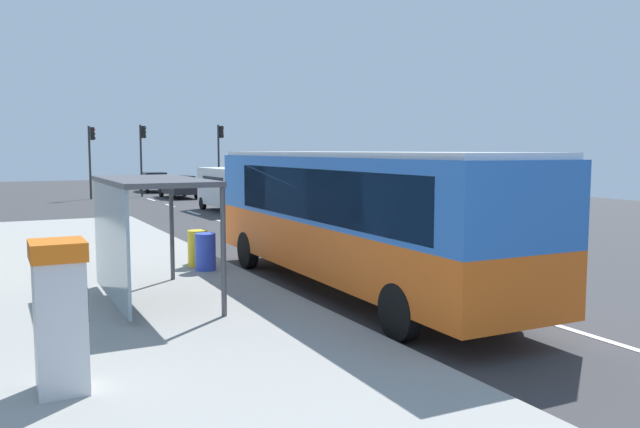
{
  "coord_description": "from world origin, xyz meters",
  "views": [
    {
      "loc": [
        -8.97,
        -13.48,
        3.25
      ],
      "look_at": [
        -1.0,
        2.12,
        1.5
      ],
      "focal_mm": 36.01,
      "sensor_mm": 36.0,
      "label": 1
    }
  ],
  "objects": [
    {
      "name": "ground_plane",
      "position": [
        0.0,
        14.0,
        -0.02
      ],
      "size": [
        56.0,
        92.0,
        0.04
      ],
      "primitive_type": "cube",
      "color": "#38383A"
    },
    {
      "name": "sidewalk_platform",
      "position": [
        -6.4,
        2.0,
        0.09
      ],
      "size": [
        6.2,
        30.0,
        0.18
      ],
      "primitive_type": "cube",
      "color": "#999993",
      "rests_on": "ground"
    },
    {
      "name": "lane_stripe_seg_0",
      "position": [
        0.25,
        -6.0,
        0.01
      ],
      "size": [
        0.16,
        2.2,
        0.01
      ],
      "primitive_type": "cube",
      "color": "silver",
      "rests_on": "ground"
    },
    {
      "name": "lane_stripe_seg_1",
      "position": [
        0.25,
        -1.0,
        0.01
      ],
      "size": [
        0.16,
        2.2,
        0.01
      ],
      "primitive_type": "cube",
      "color": "silver",
      "rests_on": "ground"
    },
    {
      "name": "lane_stripe_seg_2",
      "position": [
        0.25,
        4.0,
        0.01
      ],
      "size": [
        0.16,
        2.2,
        0.01
      ],
      "primitive_type": "cube",
      "color": "silver",
      "rests_on": "ground"
    },
    {
      "name": "lane_stripe_seg_3",
      "position": [
        0.25,
        9.0,
        0.01
      ],
      "size": [
        0.16,
        2.2,
        0.01
      ],
      "primitive_type": "cube",
      "color": "silver",
      "rests_on": "ground"
    },
    {
      "name": "lane_stripe_seg_4",
      "position": [
        0.25,
        14.0,
        0.01
      ],
      "size": [
        0.16,
        2.2,
        0.01
      ],
      "primitive_type": "cube",
      "color": "silver",
      "rests_on": "ground"
    },
    {
      "name": "lane_stripe_seg_5",
      "position": [
        0.25,
        19.0,
        0.01
      ],
      "size": [
        0.16,
        2.2,
        0.01
      ],
      "primitive_type": "cube",
      "color": "silver",
      "rests_on": "ground"
    },
    {
      "name": "lane_stripe_seg_6",
      "position": [
        0.25,
        24.0,
        0.01
      ],
      "size": [
        0.16,
        2.2,
        0.01
      ],
      "primitive_type": "cube",
      "color": "silver",
      "rests_on": "ground"
    },
    {
      "name": "lane_stripe_seg_7",
      "position": [
        0.25,
        29.0,
        0.01
      ],
      "size": [
        0.16,
        2.2,
        0.01
      ],
      "primitive_type": "cube",
      "color": "silver",
      "rests_on": "ground"
    },
    {
      "name": "bus",
      "position": [
        -1.71,
        -0.86,
        1.84
      ],
      "size": [
        2.67,
        11.04,
        3.21
      ],
      "color": "orange",
      "rests_on": "ground"
    },
    {
      "name": "white_van",
      "position": [
        2.2,
        18.71,
        1.34
      ],
      "size": [
        2.14,
        5.25,
        2.3
      ],
      "color": "white",
      "rests_on": "ground"
    },
    {
      "name": "sedan_near",
      "position": [
        2.3,
        37.09,
        0.79
      ],
      "size": [
        2.02,
        4.49,
        1.52
      ],
      "color": "#B7B7BC",
      "rests_on": "ground"
    },
    {
      "name": "sedan_far",
      "position": [
        2.3,
        29.77,
        0.79
      ],
      "size": [
        1.88,
        4.42,
        1.52
      ],
      "color": "black",
      "rests_on": "ground"
    },
    {
      "name": "ticket_machine",
      "position": [
        -8.29,
        -4.91,
        1.17
      ],
      "size": [
        0.66,
        0.76,
        1.94
      ],
      "color": "silver",
      "rests_on": "sidewalk_platform"
    },
    {
      "name": "recycling_bin_blue",
      "position": [
        -4.2,
        2.31,
        0.66
      ],
      "size": [
        0.52,
        0.52,
        0.95
      ],
      "primitive_type": "cylinder",
      "color": "blue",
      "rests_on": "sidewalk_platform"
    },
    {
      "name": "recycling_bin_yellow",
      "position": [
        -4.2,
        3.01,
        0.66
      ],
      "size": [
        0.52,
        0.52,
        0.95
      ],
      "primitive_type": "cylinder",
      "color": "yellow",
      "rests_on": "sidewalk_platform"
    },
    {
      "name": "traffic_light_near_side",
      "position": [
        5.5,
        30.49,
        3.34
      ],
      "size": [
        0.49,
        0.28,
        5.03
      ],
      "color": "#2D2D2D",
      "rests_on": "ground"
    },
    {
      "name": "traffic_light_far_side",
      "position": [
        -3.1,
        31.29,
        3.22
      ],
      "size": [
        0.49,
        0.28,
        4.83
      ],
      "color": "#2D2D2D",
      "rests_on": "ground"
    },
    {
      "name": "traffic_light_median",
      "position": [
        0.4,
        32.09,
        3.32
      ],
      "size": [
        0.49,
        0.28,
        5.0
      ],
      "color": "#2D2D2D",
      "rests_on": "ground"
    },
    {
      "name": "bus_shelter",
      "position": [
        -6.41,
        -0.39,
        2.1
      ],
      "size": [
        1.8,
        4.0,
        2.5
      ],
      "color": "#4C4C51",
      "rests_on": "sidewalk_platform"
    }
  ]
}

